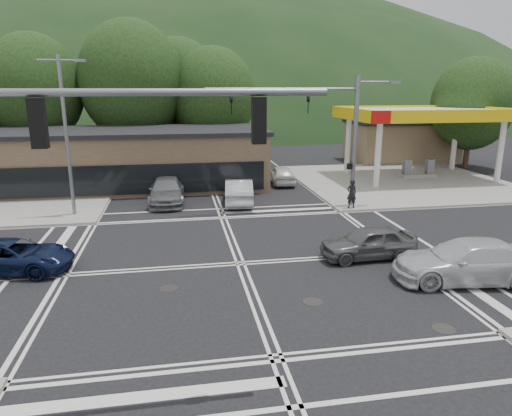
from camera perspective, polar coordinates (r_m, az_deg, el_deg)
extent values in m
plane|color=black|center=(19.65, -1.96, -6.95)|extent=(120.00, 120.00, 0.00)
cube|color=gray|center=(38.11, 17.61, 3.23)|extent=(16.00, 16.00, 0.15)
cylinder|color=silver|center=(34.62, 14.99, 6.39)|extent=(0.44, 0.44, 5.00)
cylinder|color=silver|center=(40.10, 11.42, 7.70)|extent=(0.44, 0.44, 5.00)
cylinder|color=silver|center=(39.86, 28.24, 6.19)|extent=(0.44, 0.44, 5.00)
cylinder|color=silver|center=(44.69, 23.56, 7.48)|extent=(0.44, 0.44, 5.00)
cube|color=silver|center=(39.31, 20.18, 11.06)|extent=(12.00, 8.00, 0.60)
cube|color=yellow|center=(35.90, 23.37, 10.48)|extent=(12.20, 0.25, 0.90)
cube|color=yellow|center=(42.82, 17.50, 11.52)|extent=(12.20, 0.25, 0.90)
cube|color=yellow|center=(36.70, 11.87, 11.43)|extent=(0.25, 8.20, 0.90)
cube|color=yellow|center=(42.60, 27.31, 10.56)|extent=(0.25, 8.20, 0.90)
cube|color=red|center=(33.10, 15.36, 10.88)|extent=(1.40, 0.12, 0.90)
cube|color=gray|center=(39.89, 19.54, 3.83)|extent=(3.00, 1.00, 0.30)
cube|color=slate|center=(39.29, 18.35, 4.81)|extent=(0.60, 0.50, 1.30)
cube|color=slate|center=(40.27, 20.87, 4.82)|extent=(0.60, 0.50, 1.30)
cube|color=#846B4F|center=(48.89, 17.67, 7.83)|extent=(10.00, 6.00, 3.80)
cube|color=brown|center=(35.90, -18.76, 5.59)|extent=(24.00, 8.00, 4.00)
ellipsoid|color=#193417|center=(108.35, -8.78, 10.83)|extent=(252.00, 126.00, 140.00)
cylinder|color=#382619|center=(43.89, -25.29, 7.07)|extent=(0.50, 0.50, 4.84)
ellipsoid|color=black|center=(43.62, -25.99, 13.22)|extent=(8.00, 8.00, 9.20)
cylinder|color=#382619|center=(42.47, -14.78, 8.08)|extent=(0.50, 0.50, 5.28)
ellipsoid|color=black|center=(42.22, -15.26, 15.04)|extent=(9.00, 9.00, 10.35)
cylinder|color=#382619|center=(42.52, -5.22, 7.92)|extent=(0.50, 0.50, 4.40)
ellipsoid|color=black|center=(42.23, -5.36, 13.72)|extent=(7.60, 7.60, 8.74)
cylinder|color=#382619|center=(46.33, -9.40, 8.62)|extent=(0.50, 0.50, 4.84)
ellipsoid|color=black|center=(46.08, -9.65, 14.48)|extent=(8.40, 8.40, 9.66)
cylinder|color=#382619|center=(46.69, 24.90, 6.96)|extent=(0.50, 0.50, 3.96)
ellipsoid|color=black|center=(46.41, 25.42, 11.68)|extent=(7.20, 7.20, 8.28)
cylinder|color=slate|center=(27.87, -22.58, 7.98)|extent=(0.20, 0.20, 9.00)
cylinder|color=slate|center=(27.77, -23.47, 16.59)|extent=(2.20, 0.12, 0.12)
cube|color=slate|center=(27.55, -21.15, 16.83)|extent=(0.60, 0.25, 0.15)
cylinder|color=slate|center=(28.56, 12.23, 7.90)|extent=(0.28, 0.28, 8.00)
cylinder|color=slate|center=(26.99, 3.42, 14.63)|extent=(9.00, 0.16, 0.16)
imported|color=black|center=(27.40, 6.52, 12.68)|extent=(0.16, 0.20, 1.00)
imported|color=black|center=(26.49, -3.10, 12.68)|extent=(0.16, 0.20, 1.00)
cylinder|color=slate|center=(28.84, 14.92, 14.98)|extent=(2.40, 0.12, 0.12)
cube|color=slate|center=(29.31, 16.94, 14.83)|extent=(0.70, 0.30, 0.15)
cube|color=black|center=(28.66, 11.61, 5.12)|extent=(0.25, 0.30, 0.35)
cylinder|color=slate|center=(9.95, -17.41, 13.62)|extent=(9.00, 0.16, 0.16)
cube|color=black|center=(10.26, -25.59, 9.52)|extent=(0.30, 0.25, 1.00)
cube|color=black|center=(10.06, 0.36, 10.87)|extent=(0.30, 0.25, 1.00)
imported|color=#0B1534|center=(21.07, -28.12, -5.34)|extent=(5.05, 2.95, 1.32)
imported|color=#535557|center=(20.62, 13.87, -4.20)|extent=(4.27, 1.84, 1.43)
imported|color=silver|center=(19.47, 24.83, -6.05)|extent=(5.89, 3.13, 1.63)
imported|color=#A5A8AC|center=(29.37, -2.15, 2.09)|extent=(2.29, 5.08, 1.62)
imported|color=silver|center=(35.58, 3.21, 4.19)|extent=(1.95, 4.33, 1.44)
imported|color=slate|center=(30.18, -11.10, 2.11)|extent=(2.29, 5.44, 1.57)
imported|color=black|center=(28.31, 11.86, 1.76)|extent=(0.69, 0.49, 1.77)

